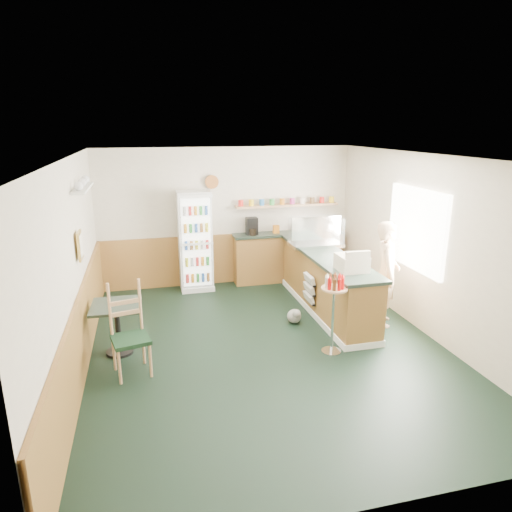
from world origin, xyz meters
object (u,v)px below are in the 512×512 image
object	(u,v)px
display_case	(316,232)
drinks_fridge	(195,241)
cafe_chair	(130,326)
condiment_stand	(334,301)
cafe_table	(117,319)
shopkeeper	(386,274)
cash_register	(352,263)

from	to	relation	value
display_case	drinks_fridge	bearing A→B (deg)	151.57
drinks_fridge	cafe_chair	size ratio (longest dim) A/B	1.59
display_case	condiment_stand	bearing A→B (deg)	-103.90
drinks_fridge	cafe_table	xyz separation A→B (m)	(-1.37, -2.40, -0.44)
shopkeeper	cafe_chair	distance (m)	3.96
condiment_stand	cafe_table	xyz separation A→B (m)	(-2.91, 0.69, -0.26)
drinks_fridge	condiment_stand	size ratio (longest dim) A/B	1.70
drinks_fridge	condiment_stand	distance (m)	3.46
cash_register	cafe_chair	bearing A→B (deg)	-172.59
cash_register	cafe_table	bearing A→B (deg)	178.32
cash_register	display_case	bearing A→B (deg)	91.05
cash_register	condiment_stand	distance (m)	0.81
shopkeeper	cafe_table	bearing A→B (deg)	114.28
drinks_fridge	display_case	world-z (taller)	drinks_fridge
display_case	cafe_table	bearing A→B (deg)	-159.04
drinks_fridge	cafe_chair	distance (m)	3.17
shopkeeper	condiment_stand	distance (m)	1.40
cash_register	condiment_stand	world-z (taller)	cash_register
shopkeeper	cash_register	bearing A→B (deg)	128.94
drinks_fridge	cash_register	bearing A→B (deg)	-51.63
display_case	shopkeeper	distance (m)	1.52
display_case	cash_register	xyz separation A→B (m)	(0.00, -1.46, -0.14)
drinks_fridge	cash_register	size ratio (longest dim) A/B	4.44
drinks_fridge	condiment_stand	xyz separation A→B (m)	(1.53, -3.09, -0.18)
display_case	cafe_table	xyz separation A→B (m)	(-3.40, -1.30, -0.76)
shopkeeper	cafe_chair	xyz separation A→B (m)	(-3.91, -0.55, -0.22)
display_case	cafe_chair	size ratio (longest dim) A/B	0.77
cash_register	shopkeeper	bearing A→B (deg)	16.07
drinks_fridge	cafe_chair	xyz separation A→B (m)	(-1.18, -2.92, -0.33)
drinks_fridge	display_case	size ratio (longest dim) A/B	2.08
shopkeeper	cafe_table	distance (m)	4.11
condiment_stand	cafe_table	size ratio (longest dim) A/B	1.54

